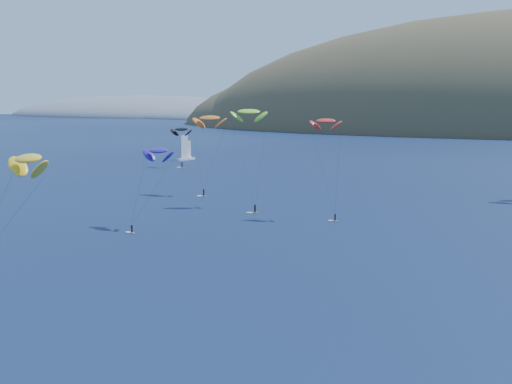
% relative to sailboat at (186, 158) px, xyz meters
% --- Properties ---
extents(headland, '(460.00, 250.00, 60.00)m').
position_rel_sailboat_xyz_m(headland, '(-337.65, 532.19, -4.32)').
color(headland, slate).
rests_on(headland, ground).
extents(sailboat, '(9.88, 9.02, 11.80)m').
position_rel_sailboat_xyz_m(sailboat, '(0.00, 0.00, 0.00)').
color(sailboat, white).
rests_on(sailboat, ground).
extents(kitesurfer_1, '(9.66, 9.05, 23.30)m').
position_rel_sailboat_xyz_m(kitesurfer_1, '(56.12, -84.91, 19.68)').
color(kitesurfer_1, gold).
rests_on(kitesurfer_1, ground).
extents(kitesurfer_2, '(11.06, 10.66, 20.11)m').
position_rel_sailboat_xyz_m(kitesurfer_2, '(72.44, -174.32, 16.48)').
color(kitesurfer_2, gold).
rests_on(kitesurfer_2, ground).
extents(kitesurfer_3, '(11.94, 15.17, 25.28)m').
position_rel_sailboat_xyz_m(kitesurfer_3, '(74.58, -99.38, 21.88)').
color(kitesurfer_3, gold).
rests_on(kitesurfer_3, ground).
extents(kitesurfer_9, '(8.09, 6.73, 23.17)m').
position_rel_sailboat_xyz_m(kitesurfer_9, '(97.30, -108.46, 20.27)').
color(kitesurfer_9, gold).
rests_on(kitesurfer_9, ground).
extents(kitesurfer_10, '(8.27, 12.00, 17.80)m').
position_rel_sailboat_xyz_m(kitesurfer_10, '(69.64, -133.05, 14.67)').
color(kitesurfer_10, gold).
rests_on(kitesurfer_10, ground).
extents(kitesurfer_12, '(8.49, 4.70, 16.47)m').
position_rel_sailboat_xyz_m(kitesurfer_12, '(12.66, -25.24, 13.15)').
color(kitesurfer_12, gold).
rests_on(kitesurfer_12, ground).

